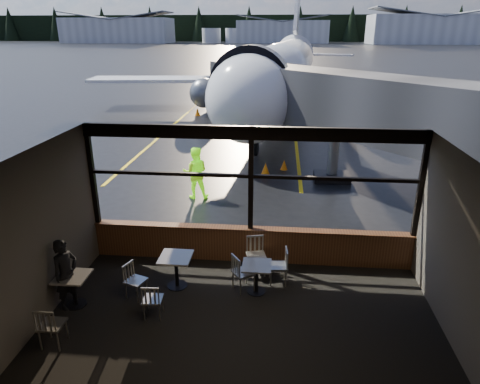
# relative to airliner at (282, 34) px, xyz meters

# --- Properties ---
(ground_plane) EXTENTS (520.00, 520.00, 0.00)m
(ground_plane) POSITION_rel_airliner_xyz_m (-0.56, 98.52, -5.30)
(ground_plane) COLOR black
(ground_plane) RESTS_ON ground
(carpet_floor) EXTENTS (8.00, 6.00, 0.01)m
(carpet_floor) POSITION_rel_airliner_xyz_m (-0.56, -24.48, -5.29)
(carpet_floor) COLOR black
(carpet_floor) RESTS_ON ground
(ceiling) EXTENTS (8.00, 6.00, 0.04)m
(ceiling) POSITION_rel_airliner_xyz_m (-0.56, -24.48, -1.80)
(ceiling) COLOR #38332D
(ceiling) RESTS_ON ground
(wall_left) EXTENTS (0.04, 6.00, 3.50)m
(wall_left) POSITION_rel_airliner_xyz_m (-4.56, -24.48, -3.55)
(wall_left) COLOR #4F483F
(wall_left) RESTS_ON ground
(wall_right) EXTENTS (0.04, 6.00, 3.50)m
(wall_right) POSITION_rel_airliner_xyz_m (3.44, -24.48, -3.55)
(wall_right) COLOR #4F483F
(wall_right) RESTS_ON ground
(window_sill) EXTENTS (8.00, 0.28, 0.90)m
(window_sill) POSITION_rel_airliner_xyz_m (-0.56, -21.48, -4.85)
(window_sill) COLOR #4D2A17
(window_sill) RESTS_ON ground
(window_header) EXTENTS (8.00, 0.18, 0.30)m
(window_header) POSITION_rel_airliner_xyz_m (-0.56, -21.48, -1.95)
(window_header) COLOR black
(window_header) RESTS_ON ground
(mullion_left) EXTENTS (0.12, 0.12, 2.60)m
(mullion_left) POSITION_rel_airliner_xyz_m (-4.51, -21.48, -3.10)
(mullion_left) COLOR black
(mullion_left) RESTS_ON ground
(mullion_centre) EXTENTS (0.12, 0.12, 2.60)m
(mullion_centre) POSITION_rel_airliner_xyz_m (-0.56, -21.48, -3.10)
(mullion_centre) COLOR black
(mullion_centre) RESTS_ON ground
(mullion_right) EXTENTS (0.12, 0.12, 2.60)m
(mullion_right) POSITION_rel_airliner_xyz_m (3.39, -21.48, -3.10)
(mullion_right) COLOR black
(mullion_right) RESTS_ON ground
(window_transom) EXTENTS (8.00, 0.10, 0.08)m
(window_transom) POSITION_rel_airliner_xyz_m (-0.56, -21.48, -3.00)
(window_transom) COLOR black
(window_transom) RESTS_ON ground
(airliner) EXTENTS (31.90, 37.14, 10.60)m
(airliner) POSITION_rel_airliner_xyz_m (0.00, 0.00, 0.00)
(airliner) COLOR white
(airliner) RESTS_ON ground_plane
(jet_bridge) EXTENTS (8.30, 10.15, 4.43)m
(jet_bridge) POSITION_rel_airliner_xyz_m (3.04, -15.98, -3.09)
(jet_bridge) COLOR #2B2B2E
(jet_bridge) RESTS_ON ground_plane
(cafe_table_near) EXTENTS (0.64, 0.64, 0.70)m
(cafe_table_near) POSITION_rel_airliner_xyz_m (-0.32, -22.88, -4.95)
(cafe_table_near) COLOR #A29E95
(cafe_table_near) RESTS_ON carpet_floor
(cafe_table_mid) EXTENTS (0.71, 0.71, 0.79)m
(cafe_table_mid) POSITION_rel_airliner_xyz_m (-2.16, -22.82, -4.91)
(cafe_table_mid) COLOR #ABA69D
(cafe_table_mid) RESTS_ON carpet_floor
(cafe_table_left) EXTENTS (0.66, 0.66, 0.73)m
(cafe_table_left) POSITION_rel_airliner_xyz_m (-4.16, -23.74, -4.93)
(cafe_table_left) COLOR #AAA59C
(cafe_table_left) RESTS_ON carpet_floor
(chair_near_e) EXTENTS (0.53, 0.53, 0.89)m
(chair_near_e) POSITION_rel_airliner_xyz_m (0.15, -22.45, -4.86)
(chair_near_e) COLOR #B8B2A6
(chair_near_e) RESTS_ON carpet_floor
(chair_near_w) EXTENTS (0.70, 0.70, 0.92)m
(chair_near_w) POSITION_rel_airliner_xyz_m (-0.61, -22.83, -4.84)
(chair_near_w) COLOR #BAB5A8
(chair_near_w) RESTS_ON carpet_floor
(chair_near_n) EXTENTS (0.62, 0.62, 0.94)m
(chair_near_n) POSITION_rel_airliner_xyz_m (-0.37, -22.09, -4.83)
(chair_near_n) COLOR #A9A398
(chair_near_n) RESTS_ON carpet_floor
(chair_mid_s) EXTENTS (0.48, 0.48, 0.82)m
(chair_mid_s) POSITION_rel_airliner_xyz_m (-2.38, -23.96, -4.89)
(chair_mid_s) COLOR #BBB6A9
(chair_mid_s) RESTS_ON carpet_floor
(chair_mid_w) EXTENTS (0.58, 0.58, 0.83)m
(chair_mid_w) POSITION_rel_airliner_xyz_m (-2.94, -23.33, -4.88)
(chair_mid_w) COLOR #BAB4A8
(chair_mid_w) RESTS_ON carpet_floor
(chair_left_s) EXTENTS (0.49, 0.49, 0.90)m
(chair_left_s) POSITION_rel_airliner_xyz_m (-4.00, -24.97, -4.85)
(chair_left_s) COLOR #B1AC9F
(chair_left_s) RESTS_ON carpet_floor
(passenger) EXTENTS (0.59, 0.68, 1.58)m
(passenger) POSITION_rel_airliner_xyz_m (-4.26, -23.79, -4.51)
(passenger) COLOR black
(passenger) RESTS_ON carpet_floor
(ground_crew) EXTENTS (0.97, 0.81, 1.82)m
(ground_crew) POSITION_rel_airliner_xyz_m (-2.80, -17.22, -4.39)
(ground_crew) COLOR #BFF219
(ground_crew) RESTS_ON ground_plane
(cone_nose) EXTENTS (0.37, 0.37, 0.52)m
(cone_nose) POSITION_rel_airliner_xyz_m (-0.45, -14.53, -5.04)
(cone_nose) COLOR #F94D07
(cone_nose) RESTS_ON ground_plane
(cone_wing) EXTENTS (0.37, 0.37, 0.51)m
(cone_wing) POSITION_rel_airliner_xyz_m (-5.64, -2.10, -5.04)
(cone_wing) COLOR #E64D07
(cone_wing) RESTS_ON ground_plane
(hangar_left) EXTENTS (45.00, 18.00, 11.00)m
(hangar_left) POSITION_rel_airliner_xyz_m (-70.56, 158.52, 0.20)
(hangar_left) COLOR silver
(hangar_left) RESTS_ON ground_plane
(hangar_mid) EXTENTS (38.00, 15.00, 10.00)m
(hangar_mid) POSITION_rel_airliner_xyz_m (-0.56, 163.52, -0.30)
(hangar_mid) COLOR silver
(hangar_mid) RESTS_ON ground_plane
(hangar_right) EXTENTS (50.00, 20.00, 12.00)m
(hangar_right) POSITION_rel_airliner_xyz_m (59.44, 156.52, 0.70)
(hangar_right) COLOR silver
(hangar_right) RESTS_ON ground_plane
(fuel_tank_a) EXTENTS (8.00, 8.00, 6.00)m
(fuel_tank_a) POSITION_rel_airliner_xyz_m (-30.56, 160.52, -2.30)
(fuel_tank_a) COLOR silver
(fuel_tank_a) RESTS_ON ground_plane
(fuel_tank_b) EXTENTS (8.00, 8.00, 6.00)m
(fuel_tank_b) POSITION_rel_airliner_xyz_m (-20.56, 160.52, -2.30)
(fuel_tank_b) COLOR silver
(fuel_tank_b) RESTS_ON ground_plane
(fuel_tank_c) EXTENTS (8.00, 8.00, 6.00)m
(fuel_tank_c) POSITION_rel_airliner_xyz_m (-10.56, 160.52, -2.30)
(fuel_tank_c) COLOR silver
(fuel_tank_c) RESTS_ON ground_plane
(treeline) EXTENTS (360.00, 3.00, 12.00)m
(treeline) POSITION_rel_airliner_xyz_m (-0.56, 188.52, 0.70)
(treeline) COLOR black
(treeline) RESTS_ON ground_plane
(cone_extra) EXTENTS (0.31, 0.31, 0.43)m
(cone_extra) POSITION_rel_airliner_xyz_m (0.31, -13.73, -5.09)
(cone_extra) COLOR orange
(cone_extra) RESTS_ON ground_plane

